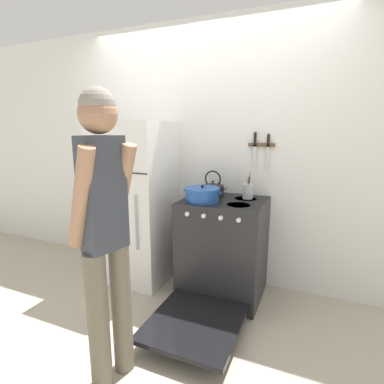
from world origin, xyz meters
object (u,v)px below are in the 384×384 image
utensil_jar (248,191)px  tea_kettle (213,189)px  dutch_oven_pot (202,194)px  stove_range (222,250)px  refrigerator (136,202)px  person (105,225)px

utensil_jar → tea_kettle: bearing=-179.0°
dutch_oven_pot → tea_kettle: 0.25m
tea_kettle → utensil_jar: tea_kettle is taller
stove_range → refrigerator: bearing=178.0°
utensil_jar → person: person is taller
refrigerator → dutch_oven_pot: refrigerator is taller
refrigerator → dutch_oven_pot: size_ratio=4.61×
stove_range → person: size_ratio=0.77×
refrigerator → stove_range: size_ratio=1.19×
refrigerator → dutch_oven_pot: 0.80m
tea_kettle → person: bearing=-97.8°
refrigerator → utensil_jar: refrigerator is taller
stove_range → tea_kettle: (-0.15, 0.16, 0.53)m
stove_range → utensil_jar: size_ratio=5.64×
dutch_oven_pot → stove_range: bearing=27.4°
tea_kettle → stove_range: bearing=-47.1°
stove_range → person: 1.33m
stove_range → utensil_jar: 0.58m
stove_range → dutch_oven_pot: (-0.16, -0.08, 0.52)m
stove_range → person: person is taller
dutch_oven_pot → utensil_jar: bearing=36.3°
refrigerator → stove_range: bearing=-2.0°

